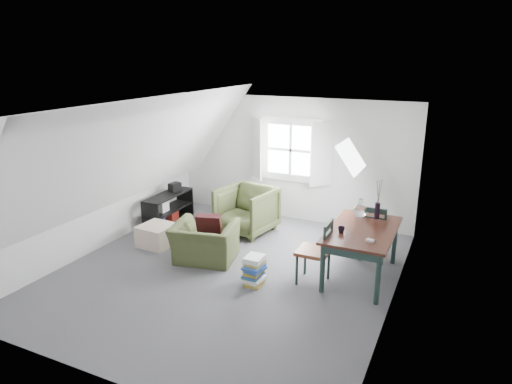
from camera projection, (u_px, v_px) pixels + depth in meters
The scene contains 24 objects.
floor at pixel (228, 271), 7.23m from camera, with size 5.50×5.50×0.00m, color #504F55.
ceiling at pixel (225, 113), 6.50m from camera, with size 5.50×5.50×0.00m, color white.
wall_back at pixel (291, 159), 9.24m from camera, with size 5.00×5.00×0.00m, color silver.
wall_front at pixel (92, 272), 4.48m from camera, with size 5.00×5.00×0.00m, color silver.
wall_left at pixel (99, 178), 7.87m from camera, with size 5.50×5.50×0.00m, color silver.
wall_right at pixel (397, 221), 5.85m from camera, with size 5.50×5.50×0.00m, color silver.
slope_left at pixel (141, 153), 7.34m from camera, with size 5.50×5.50×0.00m, color white.
slope_right at pixel (328, 174), 6.08m from camera, with size 5.50×5.50×0.00m, color white.
dormer_window at pixel (290, 150), 9.12m from camera, with size 1.71×0.35×1.30m.
skylight at pixel (351, 157), 7.22m from camera, with size 0.55×0.75×0.04m, color white.
armchair_near at pixel (206, 260), 7.62m from camera, with size 1.00×0.87×0.65m, color #3C4522.
armchair_far at pixel (247, 232), 8.83m from camera, with size 0.95×0.98×0.89m, color #3C4522.
throw_pillow at pixel (209, 225), 7.58m from camera, with size 0.41×0.12×0.41m, color #370F12.
ottoman at pixel (157, 235), 8.17m from camera, with size 0.57×0.57×0.38m, color #C6AE99.
dining_table at pixel (362, 235), 6.86m from camera, with size 0.95×1.58×0.79m.
demijohn at pixel (360, 210), 7.24m from camera, with size 0.22×0.22×0.31m.
vase_twigs at pixel (377, 210), 7.23m from camera, with size 0.08×0.09×0.64m.
cup at pixel (341, 233), 6.67m from camera, with size 0.10×0.10×0.09m, color black.
paper_box at pixel (370, 241), 6.35m from camera, with size 0.11×0.07×0.04m, color white.
dining_chair_far at pixel (374, 231), 7.51m from camera, with size 0.45×0.45×0.96m.
dining_chair_near at pixel (316, 251), 6.74m from camera, with size 0.46×0.46×0.99m.
media_shelf at pixel (168, 211), 9.16m from camera, with size 0.40×1.21×0.62m.
electronics_box at pixel (175, 187), 9.29m from camera, with size 0.17×0.23×0.19m, color black.
magazine_stack at pixel (254, 270), 6.77m from camera, with size 0.33×0.39×0.44m.
Camera 1 is at (3.18, -5.74, 3.31)m, focal length 32.00 mm.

